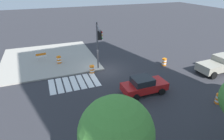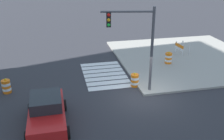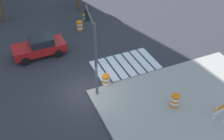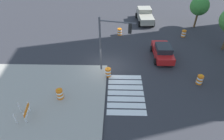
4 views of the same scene
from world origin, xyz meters
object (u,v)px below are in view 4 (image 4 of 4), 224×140
(traffic_barrel_near_corner, at_px, (184,34))
(traffic_barrel_median_far, at_px, (120,32))
(construction_barricade, at_px, (25,112))
(traffic_light_pole, at_px, (112,37))
(traffic_barrel_crosswalk_end, at_px, (200,80))
(street_tree_streetside_mid, at_px, (200,6))
(sports_car, at_px, (163,51))
(traffic_barrel_median_near, at_px, (108,72))
(pickup_truck, at_px, (145,15))
(traffic_barrel_on_sidewalk, at_px, (60,94))

(traffic_barrel_near_corner, distance_m, traffic_barrel_median_far, 8.56)
(construction_barricade, height_order, traffic_light_pole, traffic_light_pole)
(traffic_barrel_crosswalk_end, relative_size, street_tree_streetside_mid, 0.23)
(traffic_barrel_median_far, distance_m, construction_barricade, 16.19)
(traffic_barrel_near_corner, height_order, traffic_barrel_crosswalk_end, same)
(sports_car, distance_m, traffic_light_pole, 6.88)
(traffic_barrel_median_near, distance_m, street_tree_streetside_mid, 17.26)
(traffic_barrel_near_corner, relative_size, traffic_barrel_median_near, 1.00)
(traffic_barrel_crosswalk_end, height_order, street_tree_streetside_mid, street_tree_streetside_mid)
(pickup_truck, relative_size, traffic_barrel_median_far, 5.14)
(pickup_truck, xyz_separation_m, street_tree_streetside_mid, (2.04, 7.13, 2.12))
(traffic_barrel_on_sidewalk, distance_m, construction_barricade, 2.98)
(pickup_truck, bearing_deg, traffic_barrel_median_near, -20.02)
(sports_car, relative_size, traffic_barrel_on_sidewalk, 4.23)
(traffic_barrel_on_sidewalk, bearing_deg, street_tree_streetside_mid, 133.23)
(traffic_barrel_on_sidewalk, xyz_separation_m, construction_barricade, (2.10, -2.11, 0.12))
(street_tree_streetside_mid, bearing_deg, traffic_light_pole, -46.78)
(traffic_barrel_crosswalk_end, bearing_deg, pickup_truck, -166.73)
(traffic_light_pole, height_order, street_tree_streetside_mid, traffic_light_pole)
(sports_car, height_order, traffic_light_pole, traffic_light_pole)
(sports_car, bearing_deg, construction_barricade, -53.52)
(street_tree_streetside_mid, bearing_deg, construction_barricade, -46.59)
(traffic_light_pole, bearing_deg, traffic_barrel_on_sidewalk, -46.73)
(traffic_barrel_near_corner, height_order, traffic_barrel_median_near, same)
(construction_barricade, bearing_deg, traffic_light_pole, 133.76)
(traffic_barrel_near_corner, xyz_separation_m, traffic_barrel_on_sidewalk, (12.03, -13.67, 0.15))
(traffic_barrel_on_sidewalk, relative_size, construction_barricade, 0.77)
(sports_car, relative_size, traffic_barrel_crosswalk_end, 4.23)
(traffic_barrel_median_near, relative_size, traffic_barrel_median_far, 1.00)
(traffic_barrel_median_far, bearing_deg, traffic_barrel_crosswalk_end, 36.40)
(traffic_barrel_near_corner, bearing_deg, traffic_light_pole, -49.61)
(traffic_barrel_crosswalk_end, height_order, traffic_barrel_on_sidewalk, traffic_barrel_on_sidewalk)
(traffic_barrel_crosswalk_end, xyz_separation_m, traffic_barrel_median_far, (-10.03, -7.39, 0.00))
(traffic_barrel_on_sidewalk, bearing_deg, traffic_barrel_crosswalk_end, 100.66)
(sports_car, height_order, traffic_barrel_crosswalk_end, sports_car)
(pickup_truck, xyz_separation_m, traffic_barrel_median_near, (13.94, -5.08, -0.52))
(traffic_barrel_on_sidewalk, relative_size, traffic_light_pole, 0.19)
(sports_car, xyz_separation_m, traffic_barrel_median_near, (3.47, -5.91, -0.36))
(traffic_barrel_median_near, height_order, traffic_barrel_median_far, same)
(traffic_barrel_crosswalk_end, distance_m, traffic_light_pole, 9.06)
(sports_car, bearing_deg, traffic_barrel_median_near, -59.58)
(traffic_barrel_near_corner, height_order, traffic_barrel_median_far, same)
(sports_car, height_order, traffic_barrel_median_far, sports_car)
(traffic_barrel_near_corner, bearing_deg, traffic_barrel_median_near, -48.07)
(street_tree_streetside_mid, bearing_deg, traffic_barrel_crosswalk_end, -15.80)
(street_tree_streetside_mid, bearing_deg, traffic_barrel_median_far, -75.78)
(traffic_barrel_crosswalk_end, relative_size, traffic_light_pole, 0.19)
(traffic_barrel_crosswalk_end, xyz_separation_m, traffic_barrel_median_near, (-0.92, -8.58, 0.00))
(traffic_barrel_near_corner, height_order, traffic_barrel_on_sidewalk, traffic_barrel_on_sidewalk)
(pickup_truck, xyz_separation_m, construction_barricade, (19.31, -11.13, -0.25))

